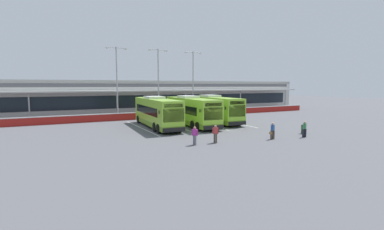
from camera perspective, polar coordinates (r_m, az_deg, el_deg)
The scene contains 18 objects.
ground_plane at distance 31.39m, azimuth 4.00°, elevation -3.34°, with size 200.00×200.00×0.00m, color #56565B.
terminal_building at distance 55.77m, azimuth -10.52°, elevation 3.80°, with size 70.00×13.00×6.00m.
red_barrier_wall at distance 44.23m, azimuth -5.80°, elevation 0.11°, with size 60.00×0.40×1.10m.
coach_bus_leftmost at distance 34.49m, azimuth -7.23°, elevation 0.47°, with size 3.46×12.27×3.78m.
coach_bus_left_centre at distance 35.87m, azimuth -0.18°, elevation 0.73°, with size 3.46×12.27×3.78m.
coach_bus_centre at distance 39.26m, azimuth 4.39°, elevation 1.17°, with size 3.46×12.27×3.78m.
bay_stripe_far_west at distance 34.28m, azimuth -10.37°, elevation -2.62°, with size 0.14×13.00×0.01m, color silver.
bay_stripe_west at distance 35.71m, azimuth -3.91°, elevation -2.19°, with size 0.14×13.00×0.01m, color silver.
bay_stripe_mid_west at distance 37.55m, azimuth 1.98°, elevation -1.77°, with size 0.14×13.00×0.01m, color silver.
bay_stripe_centre at distance 39.76m, azimuth 7.27°, elevation -1.38°, with size 0.14×13.00×0.01m, color silver.
pedestrian_with_handbag at distance 27.69m, azimuth 16.14°, elevation -3.03°, with size 0.65×0.36×1.62m.
pedestrian_in_dark_coat at distance 29.79m, azimuth 22.03°, elevation -2.58°, with size 0.54×0.31×1.62m.
pedestrian_child at distance 24.98m, azimuth 4.82°, elevation -3.74°, with size 0.51×0.41×1.62m.
pedestrian_near_bin at distance 24.04m, azimuth 0.56°, elevation -4.11°, with size 0.49×0.42×1.62m.
lamp_post_west at distance 44.93m, azimuth -15.12°, elevation 7.35°, with size 3.24×0.28×11.00m.
lamp_post_centre at distance 46.18m, azimuth -6.91°, elevation 7.47°, with size 3.24×0.28×11.00m.
lamp_post_east at distance 49.20m, azimuth 0.22°, elevation 7.43°, with size 3.24×0.28×11.00m.
litter_bin at distance 32.11m, azimuth 21.88°, elevation -2.71°, with size 0.54×0.54×0.93m.
Camera 1 is at (-16.12, -26.44, 5.12)m, focal length 26.06 mm.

